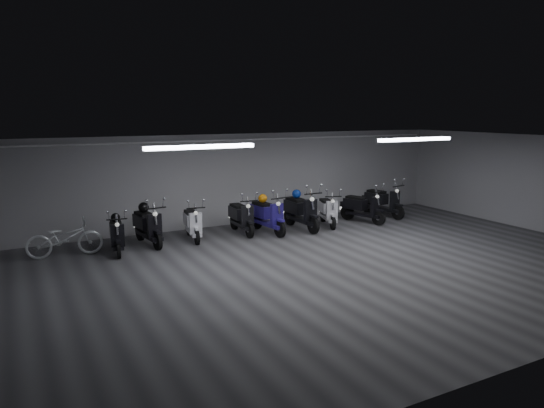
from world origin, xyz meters
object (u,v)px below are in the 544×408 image
helmet_3 (263,198)px  helmet_0 (115,218)px  scooter_5 (301,205)px  scooter_8 (384,196)px  scooter_1 (148,220)px  scooter_4 (268,210)px  bicycle (64,234)px  helmet_1 (297,194)px  helmet_2 (144,207)px  scooter_7 (363,202)px  scooter_6 (328,206)px  scooter_3 (241,212)px  scooter_2 (192,218)px  scooter_0 (117,229)px

helmet_3 → helmet_0: bearing=-178.7°
scooter_5 → scooter_8: size_ratio=1.06×
scooter_1 → scooter_4: size_ratio=0.98×
scooter_5 → scooter_8: bearing=3.2°
scooter_8 → bicycle: 9.89m
helmet_1 → helmet_3: bearing=178.3°
scooter_5 → helmet_2: (-4.51, 0.59, 0.25)m
scooter_8 → helmet_0: size_ratio=8.05×
bicycle → helmet_0: 1.25m
scooter_1 → helmet_1: (4.47, -0.07, 0.36)m
scooter_4 → bicycle: size_ratio=1.06×
scooter_1 → helmet_3: size_ratio=7.03×
scooter_7 → helmet_0: size_ratio=7.63×
scooter_6 → scooter_7: size_ratio=0.95×
scooter_6 → scooter_7: scooter_7 is taller
scooter_3 → scooter_8: scooter_8 is taller
scooter_6 → helmet_0: 6.30m
scooter_3 → scooter_5: size_ratio=0.89×
bicycle → helmet_1: 6.54m
helmet_2 → bicycle: bearing=-170.1°
helmet_2 → helmet_3: (3.39, -0.29, 0.01)m
scooter_1 → scooter_5: size_ratio=0.93×
scooter_8 → scooter_3: bearing=168.8°
scooter_8 → bicycle: (-9.88, -0.04, -0.12)m
scooter_2 → helmet_2: 1.33m
helmet_0 → helmet_3: (4.19, 0.10, 0.13)m
scooter_1 → helmet_1: 4.49m
scooter_0 → helmet_1: 5.36m
helmet_2 → helmet_3: 3.40m
scooter_4 → scooter_6: (2.07, -0.02, -0.07)m
helmet_2 → helmet_3: helmet_2 is taller
scooter_5 → helmet_0: bearing=176.2°
scooter_4 → scooter_5: 1.10m
scooter_1 → scooter_5: 4.49m
scooter_4 → helmet_1: size_ratio=6.93×
scooter_5 → scooter_6: 0.98m
scooter_7 → scooter_4: bearing=158.3°
scooter_3 → scooter_4: (0.69, -0.30, 0.04)m
scooter_3 → helmet_2: size_ratio=6.22×
helmet_0 → helmet_2: helmet_2 is taller
scooter_1 → helmet_2: bearing=90.0°
scooter_2 → scooter_3: 1.48m
helmet_3 → scooter_2: bearing=179.8°
scooter_0 → scooter_4: (4.25, 0.06, 0.09)m
scooter_6 → helmet_0: (-6.29, 0.18, 0.23)m
helmet_0 → helmet_2: bearing=25.4°
scooter_5 → bicycle: bearing=176.4°
scooter_0 → helmet_3: (4.22, 0.32, 0.39)m
helmet_2 → helmet_1: bearing=-4.1°
scooter_4 → scooter_6: scooter_4 is taller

